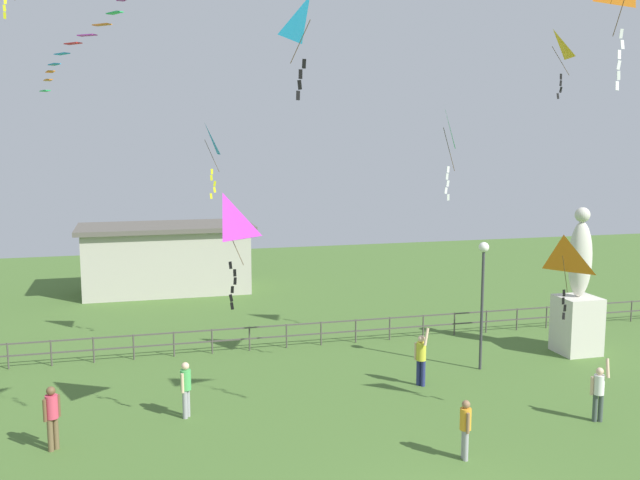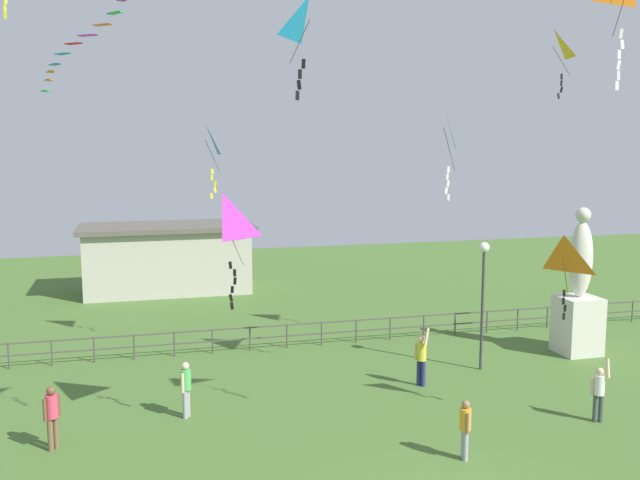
# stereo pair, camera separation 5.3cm
# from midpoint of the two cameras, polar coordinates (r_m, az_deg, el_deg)

# --- Properties ---
(statue_monument) EXTENTS (1.45, 1.45, 5.57)m
(statue_monument) POSITION_cam_midpoint_polar(r_m,az_deg,el_deg) (28.50, 20.19, -4.81)
(statue_monument) COLOR beige
(statue_monument) RESTS_ON ground_plane
(lamppost) EXTENTS (0.36, 0.36, 4.55)m
(lamppost) POSITION_cam_midpoint_polar(r_m,az_deg,el_deg) (25.22, 13.10, -2.99)
(lamppost) COLOR #38383D
(lamppost) RESTS_ON ground_plane
(person_0) EXTENTS (0.40, 0.39, 1.72)m
(person_0) POSITION_cam_midpoint_polar(r_m,az_deg,el_deg) (20.10, -20.73, -12.95)
(person_0) COLOR brown
(person_0) RESTS_ON ground_plane
(person_1) EXTENTS (0.48, 0.39, 1.88)m
(person_1) POSITION_cam_midpoint_polar(r_m,az_deg,el_deg) (22.12, 21.66, -11.19)
(person_1) COLOR #3F4C47
(person_1) RESTS_ON ground_plane
(person_2) EXTENTS (0.39, 0.53, 2.00)m
(person_2) POSITION_cam_midpoint_polar(r_m,az_deg,el_deg) (23.72, 8.24, -9.26)
(person_2) COLOR navy
(person_2) RESTS_ON ground_plane
(person_3) EXTENTS (0.31, 0.44, 1.66)m
(person_3) POSITION_cam_midpoint_polar(r_m,az_deg,el_deg) (21.29, -10.70, -11.48)
(person_3) COLOR #99999E
(person_3) RESTS_ON ground_plane
(person_4) EXTENTS (0.29, 0.47, 1.56)m
(person_4) POSITION_cam_midpoint_polar(r_m,az_deg,el_deg) (18.74, 11.72, -14.46)
(person_4) COLOR #99999E
(person_4) RESTS_ON ground_plane
(kite_1) EXTENTS (0.97, 1.17, 2.38)m
(kite_1) POSITION_cam_midpoint_polar(r_m,az_deg,el_deg) (20.39, 19.08, -1.38)
(kite_1) COLOR orange
(kite_2) EXTENTS (0.77, 0.86, 2.70)m
(kite_2) POSITION_cam_midpoint_polar(r_m,az_deg,el_deg) (25.79, -9.15, 7.78)
(kite_2) COLOR #198CD1
(kite_3) EXTENTS (0.95, 1.13, 2.07)m
(kite_3) POSITION_cam_midpoint_polar(r_m,az_deg,el_deg) (15.21, -0.78, 17.13)
(kite_3) COLOR #198CD1
(kite_4) EXTENTS (1.29, 1.23, 3.00)m
(kite_4) POSITION_cam_midpoint_polar(r_m,az_deg,el_deg) (18.85, -7.72, 1.44)
(kite_4) COLOR #B22DB2
(kite_5) EXTENTS (1.03, 0.93, 2.25)m
(kite_5) POSITION_cam_midpoint_polar(r_m,az_deg,el_deg) (26.10, 18.36, 14.44)
(kite_5) COLOR yellow
(kite_6) EXTENTS (0.76, 1.05, 2.96)m
(kite_6) POSITION_cam_midpoint_polar(r_m,az_deg,el_deg) (22.59, 10.03, 8.72)
(kite_6) COLOR #1EB759
(waterfront_railing) EXTENTS (36.02, 0.06, 0.95)m
(waterfront_railing) POSITION_cam_midpoint_polar(r_m,az_deg,el_deg) (27.87, -1.64, -7.39)
(waterfront_railing) COLOR #4C4742
(waterfront_railing) RESTS_ON ground_plane
(pavilion_building) EXTENTS (9.11, 4.55, 3.61)m
(pavilion_building) POSITION_cam_midpoint_polar(r_m,az_deg,el_deg) (38.71, -12.17, -1.40)
(pavilion_building) COLOR #B7B2A3
(pavilion_building) RESTS_ON ground_plane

